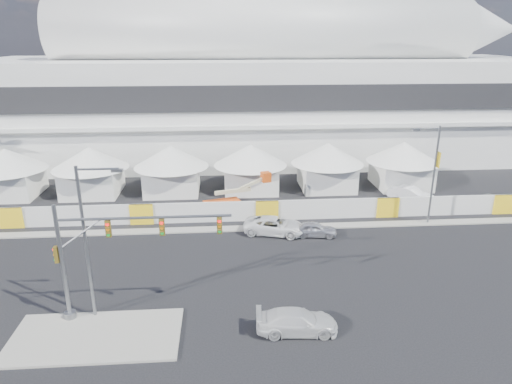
{
  "coord_description": "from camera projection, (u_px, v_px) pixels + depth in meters",
  "views": [
    {
      "loc": [
        1.81,
        -26.62,
        17.09
      ],
      "look_at": [
        4.59,
        10.0,
        4.49
      ],
      "focal_mm": 32.0,
      "sensor_mm": 36.0,
      "label": 1
    }
  ],
  "objects": [
    {
      "name": "lot_car_b",
      "position": [
        490.0,
        199.0,
        48.3
      ],
      "size": [
        3.24,
        4.16,
        1.32
      ],
      "primitive_type": "imported",
      "rotation": [
        0.0,
        0.0,
        2.07
      ],
      "color": "black",
      "rests_on": "ground"
    },
    {
      "name": "stadium",
      "position": [
        268.0,
        90.0,
        67.22
      ],
      "size": [
        80.0,
        24.8,
        21.98
      ],
      "color": "silver",
      "rests_on": "ground"
    },
    {
      "name": "far_curb",
      "position": [
        414.0,
        223.0,
        43.73
      ],
      "size": [
        80.0,
        1.2,
        0.12
      ],
      "primitive_type": "cube",
      "color": "gray",
      "rests_on": "ground"
    },
    {
      "name": "pickup_curb",
      "position": [
        275.0,
        226.0,
        41.35
      ],
      "size": [
        3.91,
        6.03,
        1.55
      ],
      "primitive_type": "imported",
      "rotation": [
        0.0,
        0.0,
        1.31
      ],
      "color": "white",
      "rests_on": "ground"
    },
    {
      "name": "lot_car_a",
      "position": [
        411.0,
        194.0,
        49.48
      ],
      "size": [
        4.57,
        4.64,
        1.59
      ],
      "primitive_type": "imported",
      "rotation": [
        0.0,
        0.0,
        0.8
      ],
      "color": "white",
      "rests_on": "ground"
    },
    {
      "name": "traffic_mast",
      "position": [
        99.0,
        256.0,
        27.73
      ],
      "size": [
        10.71,
        0.74,
        7.62
      ],
      "color": "slate",
      "rests_on": "median_island"
    },
    {
      "name": "hoarding_fence",
      "position": [
        267.0,
        211.0,
        44.3
      ],
      "size": [
        70.0,
        0.25,
        2.0
      ],
      "primitive_type": "cube",
      "color": "silver",
      "rests_on": "ground"
    },
    {
      "name": "tent_row",
      "position": [
        211.0,
        164.0,
        52.17
      ],
      "size": [
        53.4,
        8.4,
        5.4
      ],
      "color": "silver",
      "rests_on": "ground"
    },
    {
      "name": "streetlight_median",
      "position": [
        89.0,
        233.0,
        27.42
      ],
      "size": [
        2.74,
        0.28,
        9.91
      ],
      "color": "slate",
      "rests_on": "median_island"
    },
    {
      "name": "ground",
      "position": [
        199.0,
        305.0,
        30.52
      ],
      "size": [
        160.0,
        160.0,
        0.0
      ],
      "primitive_type": "plane",
      "color": "black",
      "rests_on": "ground"
    },
    {
      "name": "streetlight_curb",
      "position": [
        432.0,
        169.0,
        42.05
      ],
      "size": [
        2.8,
        0.63,
        9.46
      ],
      "color": "slate",
      "rests_on": "ground"
    },
    {
      "name": "pickup_near",
      "position": [
        297.0,
        321.0,
        27.58
      ],
      "size": [
        2.28,
        5.05,
        1.43
      ],
      "primitive_type": "imported",
      "rotation": [
        0.0,
        0.0,
        1.52
      ],
      "color": "silver",
      "rests_on": "ground"
    },
    {
      "name": "boom_lift",
      "position": [
        229.0,
        202.0,
        46.67
      ],
      "size": [
        7.39,
        2.61,
        3.64
      ],
      "rotation": [
        0.0,
        0.0,
        0.3
      ],
      "color": "#D74E14",
      "rests_on": "ground"
    },
    {
      "name": "median_island",
      "position": [
        96.0,
        336.0,
        27.24
      ],
      "size": [
        10.0,
        5.0,
        0.15
      ],
      "primitive_type": "cube",
      "color": "gray",
      "rests_on": "ground"
    },
    {
      "name": "sedan_silver",
      "position": [
        315.0,
        229.0,
        40.84
      ],
      "size": [
        2.05,
        4.08,
        1.33
      ],
      "primitive_type": "imported",
      "rotation": [
        0.0,
        0.0,
        1.45
      ],
      "color": "silver",
      "rests_on": "ground"
    }
  ]
}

